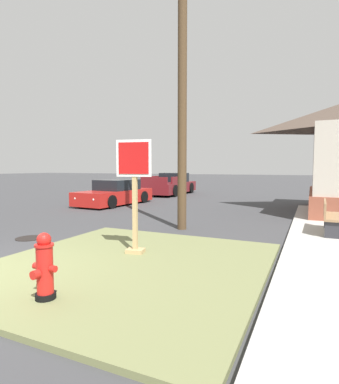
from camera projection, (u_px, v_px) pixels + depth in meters
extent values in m
cube|color=olive|center=(128.00, 265.00, 5.86)|extent=(4.94, 5.32, 0.08)
cube|color=#B2AFA8|center=(336.00, 242.00, 7.55)|extent=(2.20, 14.18, 0.12)
cylinder|color=black|center=(46.00, 296.00, 4.24)|extent=(0.27, 0.28, 0.08)
cylinder|color=red|center=(45.00, 270.00, 4.21)|extent=(0.22, 0.22, 0.65)
cylinder|color=red|center=(44.00, 245.00, 4.19)|extent=(0.25, 0.25, 0.03)
sphere|color=red|center=(44.00, 240.00, 4.18)|extent=(0.19, 0.19, 0.19)
cube|color=red|center=(44.00, 234.00, 4.18)|extent=(0.04, 0.04, 0.04)
cylinder|color=red|center=(37.00, 266.00, 4.27)|extent=(0.08, 0.09, 0.09)
cylinder|color=red|center=(53.00, 269.00, 4.15)|extent=(0.08, 0.09, 0.09)
cylinder|color=red|center=(35.00, 275.00, 4.07)|extent=(0.12, 0.09, 0.12)
cube|color=tan|center=(135.00, 198.00, 6.45)|extent=(0.11, 0.11, 2.29)
cube|color=tan|center=(135.00, 251.00, 6.53)|extent=(0.41, 0.34, 0.08)
cube|color=white|center=(134.00, 158.00, 6.33)|extent=(0.74, 0.15, 0.75)
cube|color=red|center=(133.00, 158.00, 6.32)|extent=(0.63, 0.13, 0.64)
cylinder|color=black|center=(30.00, 238.00, 8.20)|extent=(0.70, 0.70, 0.02)
cube|color=red|center=(115.00, 196.00, 15.70)|extent=(2.07, 4.45, 0.64)
cube|color=black|center=(117.00, 185.00, 15.85)|extent=(1.67, 2.09, 0.56)
cylinder|color=black|center=(111.00, 202.00, 14.12)|extent=(0.26, 0.63, 0.62)
cylinder|color=black|center=(83.00, 200.00, 14.92)|extent=(0.26, 0.63, 0.62)
cylinder|color=black|center=(143.00, 197.00, 16.50)|extent=(0.26, 0.63, 0.62)
cylinder|color=black|center=(117.00, 196.00, 17.30)|extent=(0.26, 0.63, 0.62)
sphere|color=white|center=(94.00, 200.00, 13.57)|extent=(0.14, 0.14, 0.14)
sphere|color=red|center=(146.00, 193.00, 17.32)|extent=(0.12, 0.12, 0.12)
sphere|color=white|center=(76.00, 198.00, 14.08)|extent=(0.14, 0.14, 0.14)
sphere|color=red|center=(130.00, 192.00, 17.83)|extent=(0.12, 0.12, 0.12)
cube|color=maroon|center=(170.00, 187.00, 21.64)|extent=(2.16, 5.26, 0.68)
cube|color=black|center=(174.00, 178.00, 22.26)|extent=(1.82, 1.40, 0.68)
cube|color=maroon|center=(152.00, 179.00, 21.14)|extent=(0.15, 2.19, 0.44)
cube|color=maroon|center=(178.00, 180.00, 20.38)|extent=(0.15, 2.19, 0.44)
cube|color=maroon|center=(154.00, 181.00, 19.25)|extent=(1.83, 0.14, 0.44)
cylinder|color=black|center=(167.00, 187.00, 23.46)|extent=(0.28, 0.77, 0.76)
cylinder|color=black|center=(190.00, 188.00, 22.71)|extent=(0.28, 0.77, 0.76)
cylinder|color=black|center=(148.00, 190.00, 20.59)|extent=(0.28, 0.77, 0.76)
cylinder|color=black|center=(174.00, 191.00, 19.84)|extent=(0.28, 0.77, 0.76)
cube|color=#93704C|center=(332.00, 217.00, 8.29)|extent=(0.44, 1.61, 0.06)
cube|color=#93704C|center=(325.00, 208.00, 8.36)|extent=(0.09, 1.60, 0.38)
cube|color=#2D2D33|center=(333.00, 230.00, 7.67)|extent=(0.36, 0.07, 0.41)
cube|color=#2D2D33|center=(331.00, 221.00, 8.96)|extent=(0.36, 0.07, 0.41)
cylinder|color=#4C3823|center=(182.00, 42.00, 9.01)|extent=(0.27, 0.27, 10.97)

